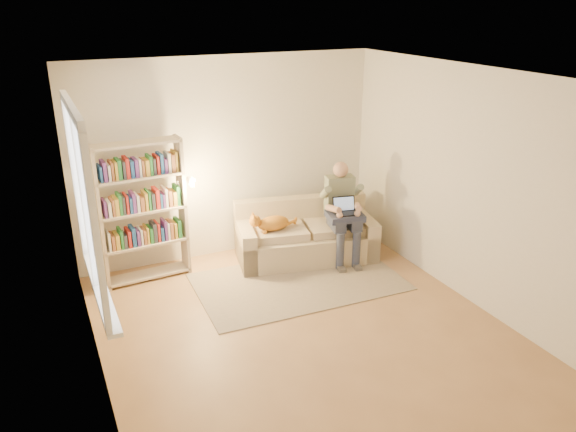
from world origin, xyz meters
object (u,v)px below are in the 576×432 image
person (342,207)px  laptop (341,209)px  cat (274,222)px  sofa (305,238)px  bookshelf (142,205)px

person → laptop: 0.12m
person → laptop: (-0.07, -0.10, 0.01)m
cat → laptop: size_ratio=1.95×
sofa → laptop: (0.34, -0.33, 0.47)m
bookshelf → person: bearing=-15.7°
person → cat: size_ratio=2.00×
person → laptop: person is taller
cat → bookshelf: 1.64m
person → sofa: bearing=162.5°
sofa → cat: bearing=-165.3°
cat → laptop: 0.86m
laptop → bookshelf: bearing=177.3°
person → laptop: size_ratio=3.91×
person → cat: (-0.86, 0.21, -0.15)m
cat → bookshelf: bearing=-179.1°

